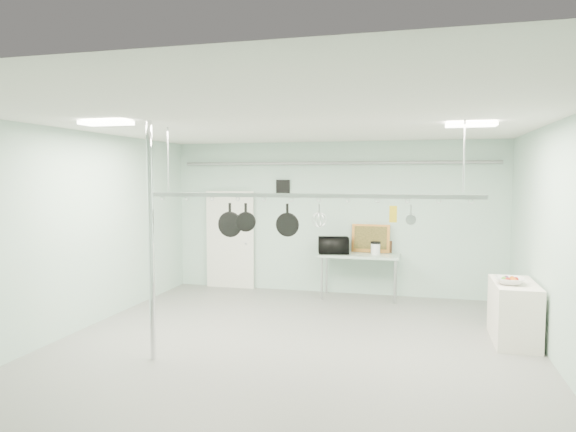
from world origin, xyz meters
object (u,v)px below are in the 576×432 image
(fruit_bowl, at_px, (510,281))
(microwave, at_px, (334,245))
(skillet_left, at_px, (230,220))
(skillet_right, at_px, (287,219))
(skillet_mid, at_px, (246,217))
(side_cabinet, at_px, (514,312))
(prep_table, at_px, (359,258))
(pot_rack, at_px, (305,194))
(coffee_canister, at_px, (375,249))
(chrome_pole, at_px, (151,242))

(fruit_bowl, bearing_deg, microwave, 142.04)
(skillet_left, distance_m, skillet_right, 0.87)
(skillet_mid, distance_m, skillet_right, 0.62)
(side_cabinet, height_order, skillet_mid, skillet_mid)
(fruit_bowl, distance_m, skillet_right, 3.37)
(side_cabinet, distance_m, skillet_right, 3.67)
(prep_table, height_order, pot_rack, pot_rack)
(fruit_bowl, bearing_deg, skillet_left, -166.78)
(coffee_canister, distance_m, skillet_left, 3.87)
(pot_rack, xyz_separation_m, skillet_left, (-1.13, 0.00, -0.39))
(skillet_right, bearing_deg, skillet_left, -176.78)
(prep_table, xyz_separation_m, side_cabinet, (2.55, -2.20, -0.38))
(side_cabinet, relative_size, microwave, 1.97)
(side_cabinet, distance_m, coffee_canister, 3.19)
(side_cabinet, bearing_deg, prep_table, 139.21)
(microwave, bearing_deg, skillet_left, 59.59)
(microwave, xyz_separation_m, skillet_right, (-0.13, -3.26, 0.79))
(pot_rack, bearing_deg, skillet_left, 180.00)
(microwave, xyz_separation_m, skillet_left, (-1.00, -3.26, 0.76))
(skillet_left, bearing_deg, prep_table, 67.38)
(coffee_canister, bearing_deg, prep_table, -179.24)
(prep_table, relative_size, side_cabinet, 1.33)
(side_cabinet, relative_size, skillet_mid, 2.97)
(microwave, xyz_separation_m, coffee_canister, (0.84, 0.05, -0.06))
(fruit_bowl, bearing_deg, skillet_right, -163.29)
(skillet_right, bearing_deg, chrome_pole, -148.04)
(side_cabinet, distance_m, skillet_mid, 4.24)
(chrome_pole, height_order, side_cabinet, chrome_pole)
(microwave, bearing_deg, chrome_pole, 53.55)
(chrome_pole, xyz_separation_m, fruit_bowl, (4.75, 1.83, -0.65))
(chrome_pole, distance_m, microwave, 4.55)
(prep_table, xyz_separation_m, skillet_left, (-1.53, -3.30, 1.00))
(prep_table, relative_size, skillet_mid, 3.96)
(skillet_mid, bearing_deg, skillet_left, 165.79)
(prep_table, xyz_separation_m, coffee_canister, (0.32, 0.00, 0.19))
(microwave, bearing_deg, skillet_mid, 63.59)
(side_cabinet, relative_size, fruit_bowl, 2.93)
(prep_table, bearing_deg, fruit_bowl, -43.95)
(prep_table, relative_size, fruit_bowl, 3.90)
(chrome_pole, distance_m, fruit_bowl, 5.14)
(chrome_pole, xyz_separation_m, microwave, (1.78, 4.16, -0.53))
(pot_rack, bearing_deg, microwave, 92.18)
(side_cabinet, distance_m, skillet_left, 4.44)
(skillet_left, bearing_deg, fruit_bowl, 15.41)
(skillet_mid, bearing_deg, chrome_pole, -152.74)
(skillet_mid, bearing_deg, coffee_canister, 49.95)
(side_cabinet, bearing_deg, fruit_bowl, -120.23)
(side_cabinet, bearing_deg, skillet_left, -164.90)
(fruit_bowl, bearing_deg, chrome_pole, -158.90)
(chrome_pole, distance_m, prep_table, 4.85)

